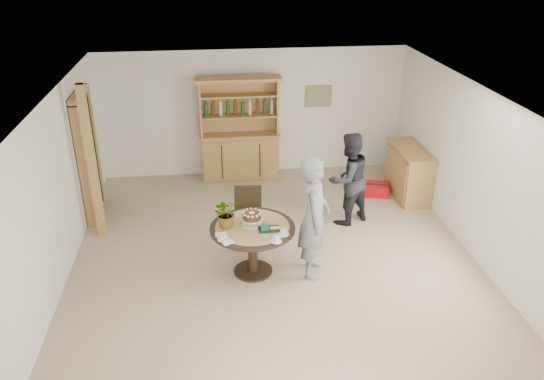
{
  "coord_description": "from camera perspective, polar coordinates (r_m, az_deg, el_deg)",
  "views": [
    {
      "loc": [
        -0.86,
        -6.59,
        4.41
      ],
      "look_at": [
        -0.01,
        0.36,
        1.05
      ],
      "focal_mm": 35.0,
      "sensor_mm": 36.0,
      "label": 1
    }
  ],
  "objects": [
    {
      "name": "coffee_cup_a",
      "position": [
        7.19,
        1.26,
        -4.55
      ],
      "size": [
        0.15,
        0.15,
        0.09
      ],
      "color": "white",
      "rests_on": "dining_table"
    },
    {
      "name": "sideboard",
      "position": [
        10.11,
        14.51,
        1.87
      ],
      "size": [
        0.54,
        1.26,
        0.94
      ],
      "color": "#B9814E",
      "rests_on": "ground"
    },
    {
      "name": "teen_boy",
      "position": [
        7.36,
        4.54,
        -2.94
      ],
      "size": [
        0.56,
        0.73,
        1.8
      ],
      "primitive_type": "imported",
      "rotation": [
        0.0,
        0.0,
        1.36
      ],
      "color": "slate",
      "rests_on": "ground"
    },
    {
      "name": "doorway",
      "position": [
        9.43,
        -19.23,
        3.66
      ],
      "size": [
        0.13,
        1.1,
        2.18
      ],
      "color": "black",
      "rests_on": "ground"
    },
    {
      "name": "birthday_cake",
      "position": [
        7.39,
        -2.18,
        -2.89
      ],
      "size": [
        0.3,
        0.3,
        0.2
      ],
      "color": "white",
      "rests_on": "dining_table"
    },
    {
      "name": "napkins",
      "position": [
        7.11,
        -5.21,
        -5.22
      ],
      "size": [
        0.24,
        0.33,
        0.03
      ],
      "color": "white",
      "rests_on": "dining_table"
    },
    {
      "name": "hutch",
      "position": [
        10.53,
        -3.48,
        4.89
      ],
      "size": [
        1.62,
        0.54,
        2.04
      ],
      "color": "#B9814E",
      "rests_on": "ground"
    },
    {
      "name": "flower_vase",
      "position": [
        7.33,
        -4.91,
        -2.44
      ],
      "size": [
        0.47,
        0.44,
        0.42
      ],
      "primitive_type": "imported",
      "rotation": [
        0.0,
        0.0,
        0.35
      ],
      "color": "#3F7233",
      "rests_on": "dining_table"
    },
    {
      "name": "ground",
      "position": [
        7.98,
        0.4,
        -7.93
      ],
      "size": [
        7.0,
        7.0,
        0.0
      ],
      "primitive_type": "plane",
      "color": "tan",
      "rests_on": "ground"
    },
    {
      "name": "gift_tray",
      "position": [
        7.31,
        -0.36,
        -4.11
      ],
      "size": [
        0.3,
        0.2,
        0.08
      ],
      "color": "black",
      "rests_on": "dining_table"
    },
    {
      "name": "coffee_cup_b",
      "position": [
        7.03,
        0.48,
        -5.33
      ],
      "size": [
        0.15,
        0.15,
        0.08
      ],
      "color": "white",
      "rests_on": "dining_table"
    },
    {
      "name": "pine_post",
      "position": [
        8.61,
        -18.8,
        2.67
      ],
      "size": [
        0.12,
        0.12,
        2.5
      ],
      "primitive_type": "cube",
      "color": "#B08E4A",
      "rests_on": "ground"
    },
    {
      "name": "dining_table",
      "position": [
        7.49,
        -2.11,
        -4.95
      ],
      "size": [
        1.2,
        1.2,
        0.76
      ],
      "color": "black",
      "rests_on": "ground"
    },
    {
      "name": "room_shell",
      "position": [
        7.17,
        0.46,
        3.77
      ],
      "size": [
        6.04,
        7.04,
        2.52
      ],
      "color": "white",
      "rests_on": "ground"
    },
    {
      "name": "adult_person",
      "position": [
        8.83,
        8.2,
        1.2
      ],
      "size": [
        0.96,
        0.88,
        1.59
      ],
      "primitive_type": "imported",
      "rotation": [
        0.0,
        0.0,
        3.61
      ],
      "color": "black",
      "rests_on": "ground"
    },
    {
      "name": "red_suitcase",
      "position": [
        10.18,
        10.73,
        0.12
      ],
      "size": [
        0.68,
        0.54,
        0.21
      ],
      "rotation": [
        0.0,
        0.0,
        -0.26
      ],
      "color": "red",
      "rests_on": "ground"
    },
    {
      "name": "dining_chair",
      "position": [
        8.24,
        -2.57,
        -2.44
      ],
      "size": [
        0.45,
        0.45,
        0.95
      ],
      "rotation": [
        0.0,
        0.0,
        -0.07
      ],
      "color": "black",
      "rests_on": "ground"
    }
  ]
}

